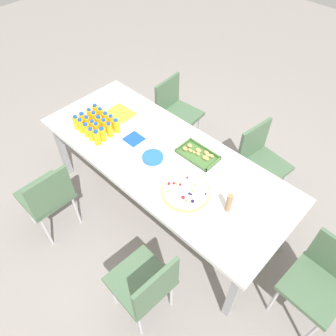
# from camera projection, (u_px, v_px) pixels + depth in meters

# --- Properties ---
(ground_plane) EXTENTS (12.00, 12.00, 0.00)m
(ground_plane) POSITION_uv_depth(u_px,v_px,m) (163.00, 207.00, 3.31)
(ground_plane) COLOR gray
(party_table) EXTENTS (2.34, 0.94, 0.75)m
(party_table) POSITION_uv_depth(u_px,v_px,m) (163.00, 160.00, 2.79)
(party_table) COLOR silver
(party_table) RESTS_ON ground_plane
(chair_end) EXTENTS (0.42, 0.42, 0.83)m
(chair_end) POSITION_uv_depth(u_px,v_px,m) (321.00, 279.00, 2.28)
(chair_end) COLOR #4C6B4C
(chair_end) RESTS_ON ground_plane
(chair_near_right) EXTENTS (0.42, 0.42, 0.83)m
(chair_near_right) POSITION_uv_depth(u_px,v_px,m) (146.00, 285.00, 2.25)
(chair_near_right) COLOR #4C6B4C
(chair_near_right) RESTS_ON ground_plane
(chair_far_right) EXTENTS (0.45, 0.45, 0.83)m
(chair_far_right) POSITION_uv_depth(u_px,v_px,m) (260.00, 159.00, 3.07)
(chair_far_right) COLOR #4C6B4C
(chair_far_right) RESTS_ON ground_plane
(chair_far_left) EXTENTS (0.43, 0.43, 0.83)m
(chair_far_left) POSITION_uv_depth(u_px,v_px,m) (175.00, 109.00, 3.58)
(chair_far_left) COLOR #4C6B4C
(chair_far_left) RESTS_ON ground_plane
(chair_near_left) EXTENTS (0.40, 0.40, 0.83)m
(chair_near_left) POSITION_uv_depth(u_px,v_px,m) (48.00, 196.00, 2.77)
(chair_near_left) COLOR #4C6B4C
(chair_near_left) RESTS_ON ground_plane
(juice_bottle_0) EXTENTS (0.06, 0.06, 0.14)m
(juice_bottle_0) POSITION_uv_depth(u_px,v_px,m) (77.00, 123.00, 2.94)
(juice_bottle_0) COLOR #FAAC14
(juice_bottle_0) RESTS_ON party_table
(juice_bottle_1) EXTENTS (0.06, 0.06, 0.15)m
(juice_bottle_1) POSITION_uv_depth(u_px,v_px,m) (81.00, 126.00, 2.90)
(juice_bottle_1) COLOR #FAAC14
(juice_bottle_1) RESTS_ON party_table
(juice_bottle_2) EXTENTS (0.06, 0.06, 0.14)m
(juice_bottle_2) POSITION_uv_depth(u_px,v_px,m) (87.00, 130.00, 2.87)
(juice_bottle_2) COLOR #F9AE14
(juice_bottle_2) RESTS_ON party_table
(juice_bottle_3) EXTENTS (0.06, 0.06, 0.13)m
(juice_bottle_3) POSITION_uv_depth(u_px,v_px,m) (91.00, 134.00, 2.84)
(juice_bottle_3) COLOR #F9AC14
(juice_bottle_3) RESTS_ON party_table
(juice_bottle_4) EXTENTS (0.06, 0.06, 0.15)m
(juice_bottle_4) POSITION_uv_depth(u_px,v_px,m) (97.00, 138.00, 2.80)
(juice_bottle_4) COLOR #F9AC14
(juice_bottle_4) RESTS_ON party_table
(juice_bottle_5) EXTENTS (0.06, 0.06, 0.14)m
(juice_bottle_5) POSITION_uv_depth(u_px,v_px,m) (83.00, 119.00, 2.97)
(juice_bottle_5) COLOR #FAAC14
(juice_bottle_5) RESTS_ON party_table
(juice_bottle_6) EXTENTS (0.05, 0.05, 0.14)m
(juice_bottle_6) POSITION_uv_depth(u_px,v_px,m) (88.00, 123.00, 2.93)
(juice_bottle_6) COLOR #F9AD14
(juice_bottle_6) RESTS_ON party_table
(juice_bottle_7) EXTENTS (0.05, 0.05, 0.13)m
(juice_bottle_7) POSITION_uv_depth(u_px,v_px,m) (93.00, 127.00, 2.91)
(juice_bottle_7) COLOR #FAAE14
(juice_bottle_7) RESTS_ON party_table
(juice_bottle_8) EXTENTS (0.05, 0.05, 0.15)m
(juice_bottle_8) POSITION_uv_depth(u_px,v_px,m) (97.00, 130.00, 2.87)
(juice_bottle_8) COLOR #F9AC14
(juice_bottle_8) RESTS_ON party_table
(juice_bottle_9) EXTENTS (0.06, 0.06, 0.14)m
(juice_bottle_9) POSITION_uv_depth(u_px,v_px,m) (103.00, 134.00, 2.83)
(juice_bottle_9) COLOR #FAAD14
(juice_bottle_9) RESTS_ON party_table
(juice_bottle_10) EXTENTS (0.05, 0.05, 0.14)m
(juice_bottle_10) POSITION_uv_depth(u_px,v_px,m) (90.00, 115.00, 3.01)
(juice_bottle_10) COLOR #F9AD14
(juice_bottle_10) RESTS_ON party_table
(juice_bottle_11) EXTENTS (0.05, 0.05, 0.15)m
(juice_bottle_11) POSITION_uv_depth(u_px,v_px,m) (95.00, 119.00, 2.97)
(juice_bottle_11) COLOR #FAAE14
(juice_bottle_11) RESTS_ON party_table
(juice_bottle_12) EXTENTS (0.06, 0.06, 0.14)m
(juice_bottle_12) POSITION_uv_depth(u_px,v_px,m) (99.00, 122.00, 2.94)
(juice_bottle_12) COLOR #F9AD14
(juice_bottle_12) RESTS_ON party_table
(juice_bottle_13) EXTENTS (0.05, 0.05, 0.14)m
(juice_bottle_13) POSITION_uv_depth(u_px,v_px,m) (105.00, 126.00, 2.90)
(juice_bottle_13) COLOR #FAAC14
(juice_bottle_13) RESTS_ON party_table
(juice_bottle_14) EXTENTS (0.05, 0.05, 0.15)m
(juice_bottle_14) POSITION_uv_depth(u_px,v_px,m) (110.00, 130.00, 2.87)
(juice_bottle_14) COLOR #FAAC14
(juice_bottle_14) RESTS_ON party_table
(juice_bottle_15) EXTENTS (0.06, 0.06, 0.14)m
(juice_bottle_15) POSITION_uv_depth(u_px,v_px,m) (96.00, 111.00, 3.05)
(juice_bottle_15) COLOR #F9AD14
(juice_bottle_15) RESTS_ON party_table
(juice_bottle_16) EXTENTS (0.05, 0.05, 0.15)m
(juice_bottle_16) POSITION_uv_depth(u_px,v_px,m) (101.00, 115.00, 3.00)
(juice_bottle_16) COLOR #FAAC14
(juice_bottle_16) RESTS_ON party_table
(juice_bottle_17) EXTENTS (0.06, 0.06, 0.13)m
(juice_bottle_17) POSITION_uv_depth(u_px,v_px,m) (106.00, 119.00, 2.98)
(juice_bottle_17) COLOR #F9AC14
(juice_bottle_17) RESTS_ON party_table
(juice_bottle_18) EXTENTS (0.05, 0.05, 0.15)m
(juice_bottle_18) POSITION_uv_depth(u_px,v_px,m) (112.00, 122.00, 2.94)
(juice_bottle_18) COLOR #F9AD14
(juice_bottle_18) RESTS_ON party_table
(juice_bottle_19) EXTENTS (0.06, 0.06, 0.14)m
(juice_bottle_19) POSITION_uv_depth(u_px,v_px,m) (116.00, 126.00, 2.91)
(juice_bottle_19) COLOR #F9AE14
(juice_bottle_19) RESTS_ON party_table
(fruit_pizza) EXTENTS (0.38, 0.38, 0.05)m
(fruit_pizza) POSITION_uv_depth(u_px,v_px,m) (186.00, 192.00, 2.47)
(fruit_pizza) COLOR tan
(fruit_pizza) RESTS_ON party_table
(snack_tray) EXTENTS (0.35, 0.20, 0.04)m
(snack_tray) POSITION_uv_depth(u_px,v_px,m) (198.00, 154.00, 2.74)
(snack_tray) COLOR #477238
(snack_tray) RESTS_ON party_table
(plate_stack) EXTENTS (0.18, 0.18, 0.03)m
(plate_stack) POSITION_uv_depth(u_px,v_px,m) (153.00, 157.00, 2.71)
(plate_stack) COLOR blue
(plate_stack) RESTS_ON party_table
(napkin_stack) EXTENTS (0.15, 0.15, 0.01)m
(napkin_stack) POSITION_uv_depth(u_px,v_px,m) (134.00, 139.00, 2.88)
(napkin_stack) COLOR #194CA5
(napkin_stack) RESTS_ON party_table
(cardboard_tube) EXTENTS (0.04, 0.04, 0.17)m
(cardboard_tube) POSITION_uv_depth(u_px,v_px,m) (229.00, 203.00, 2.31)
(cardboard_tube) COLOR #9E7A56
(cardboard_tube) RESTS_ON party_table
(paper_folder) EXTENTS (0.27, 0.21, 0.01)m
(paper_folder) POSITION_uv_depth(u_px,v_px,m) (121.00, 113.00, 3.13)
(paper_folder) COLOR yellow
(paper_folder) RESTS_ON party_table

